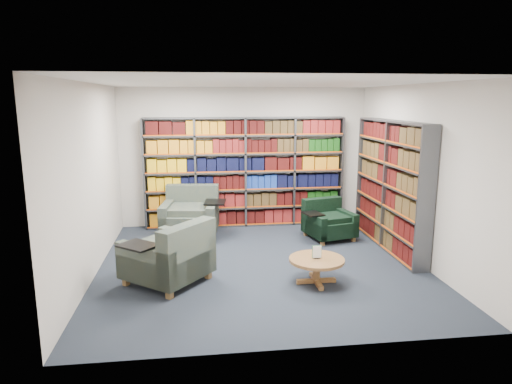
{
  "coord_description": "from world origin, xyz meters",
  "views": [
    {
      "loc": [
        -0.95,
        -6.76,
        2.56
      ],
      "look_at": [
        0.0,
        0.6,
        1.05
      ],
      "focal_mm": 32.0,
      "sensor_mm": 36.0,
      "label": 1
    }
  ],
  "objects": [
    {
      "name": "room_shell",
      "position": [
        0.0,
        0.0,
        1.4
      ],
      "size": [
        5.02,
        5.02,
        2.82
      ],
      "color": "black",
      "rests_on": "ground"
    },
    {
      "name": "bookshelf_back",
      "position": [
        0.0,
        2.34,
        1.1
      ],
      "size": [
        4.0,
        0.28,
        2.2
      ],
      "color": "#47494F",
      "rests_on": "ground"
    },
    {
      "name": "coffee_table",
      "position": [
        0.68,
        -0.83,
        0.29
      ],
      "size": [
        0.78,
        0.78,
        0.55
      ],
      "color": "olive",
      "rests_on": "ground"
    },
    {
      "name": "chair_green_right",
      "position": [
        1.44,
        1.28,
        0.29
      ],
      "size": [
        1.02,
        0.96,
        0.72
      ],
      "color": "black",
      "rests_on": "ground"
    },
    {
      "name": "bookshelf_right",
      "position": [
        2.34,
        0.6,
        1.1
      ],
      "size": [
        0.28,
        2.5,
        2.2
      ],
      "color": "#47494F",
      "rests_on": "ground"
    },
    {
      "name": "chair_teal_left",
      "position": [
        -1.1,
        1.8,
        0.37
      ],
      "size": [
        1.26,
        1.14,
        0.92
      ],
      "color": "#0B1F31",
      "rests_on": "ground"
    },
    {
      "name": "chair_teal_front",
      "position": [
        -1.34,
        -0.57,
        0.37
      ],
      "size": [
        1.4,
        1.4,
        0.91
      ],
      "color": "#0B1F31",
      "rests_on": "ground"
    }
  ]
}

